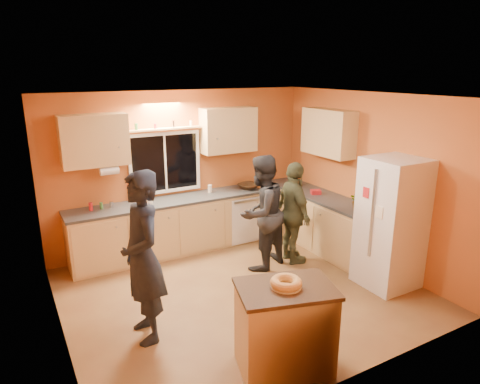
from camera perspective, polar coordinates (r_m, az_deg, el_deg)
ground at (r=5.98m, az=0.15°, el=-13.09°), size 4.50×4.50×0.00m
room_shell at (r=5.79m, az=-0.82°, el=3.11°), size 4.54×4.04×2.61m
back_counter at (r=7.20m, az=-6.47°, el=-4.07°), size 4.23×0.62×0.90m
right_counter at (r=7.22m, az=11.77°, el=-4.26°), size 0.62×1.84×0.90m
refrigerator at (r=6.17m, az=19.49°, el=-3.96°), size 0.72×0.70×1.80m
island at (r=4.46m, az=5.97°, el=-17.50°), size 1.07×0.87×0.90m
bundt_pastry at (r=4.21m, az=6.17°, el=-11.93°), size 0.31×0.31×0.09m
person_left at (r=4.78m, az=-12.85°, el=-8.54°), size 0.47×0.71×1.92m
person_center at (r=6.34m, az=2.87°, el=-2.79°), size 1.02×0.91×1.74m
person_right at (r=6.59m, az=7.16°, el=-2.83°), size 0.54×0.99×1.59m
mixing_bowl at (r=7.48m, az=1.18°, el=0.79°), size 0.46×0.46×0.09m
utensil_crock at (r=6.82m, az=-12.16°, el=-0.76°), size 0.14×0.14×0.17m
potted_plant at (r=6.51m, az=15.61°, el=-1.11°), size 0.32×0.29×0.32m
red_box at (r=7.26m, az=10.08°, el=-0.01°), size 0.20×0.18×0.07m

